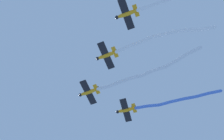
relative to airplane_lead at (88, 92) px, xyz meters
name	(u,v)px	position (x,y,z in m)	size (l,w,h in m)	color
airplane_lead	(88,92)	(0.00, 0.00, 0.00)	(5.43, 7.24, 1.80)	orange
smoke_trail_lead	(148,71)	(-15.59, -0.86, -1.16)	(26.99, 1.87, 2.51)	white
airplane_left_wing	(106,55)	(-8.56, 6.83, 0.00)	(5.43, 7.24, 1.80)	orange
smoke_trail_left_wing	(164,36)	(-22.51, 4.55, 1.09)	(23.35, 6.21, 2.68)	white
airplane_right_wing	(126,110)	(-5.89, -9.22, 0.30)	(5.55, 7.30, 1.80)	orange
smoke_trail_right_wing	(178,100)	(-18.97, -12.99, 0.97)	(22.01, 7.09, 2.59)	#4C75DB
airplane_slot	(126,14)	(-17.12, 13.66, -0.30)	(5.46, 7.26, 1.80)	orange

